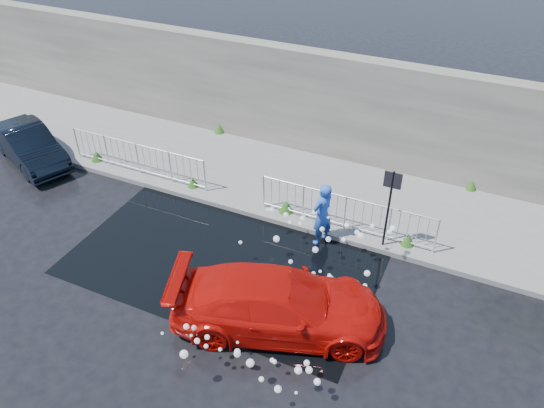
% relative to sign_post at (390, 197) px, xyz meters
% --- Properties ---
extents(ground, '(90.00, 90.00, 0.00)m').
position_rel_sign_post_xyz_m(ground, '(-4.20, -3.10, -1.72)').
color(ground, black).
rests_on(ground, ground).
extents(pavement, '(30.00, 4.00, 0.15)m').
position_rel_sign_post_xyz_m(pavement, '(-4.20, 1.90, -1.65)').
color(pavement, slate).
rests_on(pavement, ground).
extents(curb, '(30.00, 0.25, 0.16)m').
position_rel_sign_post_xyz_m(curb, '(-4.20, -0.10, -1.64)').
color(curb, slate).
rests_on(curb, ground).
extents(retaining_wall, '(30.00, 0.60, 3.50)m').
position_rel_sign_post_xyz_m(retaining_wall, '(-4.20, 4.10, 0.18)').
color(retaining_wall, '#565048').
rests_on(retaining_wall, pavement).
extents(puddle, '(8.00, 5.00, 0.01)m').
position_rel_sign_post_xyz_m(puddle, '(-3.70, -2.10, -1.72)').
color(puddle, black).
rests_on(puddle, ground).
extents(sign_post, '(0.45, 0.06, 2.50)m').
position_rel_sign_post_xyz_m(sign_post, '(0.00, 0.00, 0.00)').
color(sign_post, black).
rests_on(sign_post, ground).
extents(railing_left, '(5.05, 0.05, 1.10)m').
position_rel_sign_post_xyz_m(railing_left, '(-8.20, 0.25, -0.99)').
color(railing_left, silver).
rests_on(railing_left, pavement).
extents(railing_right, '(5.05, 0.05, 1.10)m').
position_rel_sign_post_xyz_m(railing_right, '(-1.20, 0.25, -0.99)').
color(railing_right, silver).
rests_on(railing_right, pavement).
extents(weeds, '(12.17, 3.93, 0.38)m').
position_rel_sign_post_xyz_m(weeds, '(-4.34, 1.35, -1.40)').
color(weeds, '#154211').
rests_on(weeds, pavement).
extents(water_spray, '(3.64, 5.82, 1.12)m').
position_rel_sign_post_xyz_m(water_spray, '(-1.35, -2.84, -0.97)').
color(water_spray, white).
rests_on(water_spray, ground).
extents(red_car, '(5.24, 3.45, 1.41)m').
position_rel_sign_post_xyz_m(red_car, '(-1.47, -3.65, -1.02)').
color(red_car, '#BD0D07').
rests_on(red_car, ground).
extents(dark_car, '(4.05, 2.75, 1.26)m').
position_rel_sign_post_xyz_m(dark_car, '(-12.12, -0.50, -1.09)').
color(dark_car, black).
rests_on(dark_car, ground).
extents(person, '(0.69, 0.81, 1.89)m').
position_rel_sign_post_xyz_m(person, '(-1.64, -0.41, -0.78)').
color(person, blue).
rests_on(person, ground).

